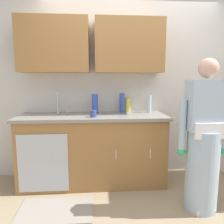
{
  "coord_description": "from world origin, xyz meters",
  "views": [
    {
      "loc": [
        -0.51,
        -2.15,
        1.4
      ],
      "look_at": [
        -0.3,
        0.55,
        1.0
      ],
      "focal_mm": 34.69,
      "sensor_mm": 36.0,
      "label": 1
    }
  ],
  "objects_px": {
    "sink": "(59,116)",
    "knife_on_counter": "(26,114)",
    "bottle_water_tall": "(122,103)",
    "bottle_cleaner_spray": "(149,104)",
    "person_at_sink": "(203,148)",
    "bottle_dish_liquid": "(128,105)",
    "cup_by_sink": "(93,114)",
    "bottle_soap": "(95,104)"
  },
  "relations": [
    {
      "from": "sink",
      "to": "bottle_cleaner_spray",
      "type": "distance_m",
      "value": 1.27
    },
    {
      "from": "sink",
      "to": "bottle_dish_liquid",
      "type": "height_order",
      "value": "sink"
    },
    {
      "from": "bottle_water_tall",
      "to": "bottle_dish_liquid",
      "type": "relative_size",
      "value": 1.39
    },
    {
      "from": "bottle_soap",
      "to": "knife_on_counter",
      "type": "distance_m",
      "value": 0.95
    },
    {
      "from": "person_at_sink",
      "to": "bottle_water_tall",
      "type": "distance_m",
      "value": 1.24
    },
    {
      "from": "bottle_dish_liquid",
      "to": "knife_on_counter",
      "type": "relative_size",
      "value": 0.83
    },
    {
      "from": "bottle_soap",
      "to": "bottle_water_tall",
      "type": "distance_m",
      "value": 0.38
    },
    {
      "from": "person_at_sink",
      "to": "cup_by_sink",
      "type": "bearing_deg",
      "value": 154.56
    },
    {
      "from": "bottle_water_tall",
      "to": "person_at_sink",
      "type": "bearing_deg",
      "value": -49.64
    },
    {
      "from": "bottle_water_tall",
      "to": "bottle_dish_liquid",
      "type": "bearing_deg",
      "value": 31.61
    },
    {
      "from": "sink",
      "to": "person_at_sink",
      "type": "xyz_separation_m",
      "value": [
        1.62,
        -0.73,
        -0.23
      ]
    },
    {
      "from": "person_at_sink",
      "to": "bottle_water_tall",
      "type": "height_order",
      "value": "person_at_sink"
    },
    {
      "from": "bottle_soap",
      "to": "person_at_sink",
      "type": "bearing_deg",
      "value": -37.26
    },
    {
      "from": "cup_by_sink",
      "to": "bottle_cleaner_spray",
      "type": "bearing_deg",
      "value": 24.11
    },
    {
      "from": "bottle_cleaner_spray",
      "to": "bottle_dish_liquid",
      "type": "distance_m",
      "value": 0.31
    },
    {
      "from": "sink",
      "to": "knife_on_counter",
      "type": "xyz_separation_m",
      "value": [
        -0.47,
        0.12,
        0.02
      ]
    },
    {
      "from": "cup_by_sink",
      "to": "sink",
      "type": "bearing_deg",
      "value": 158.98
    },
    {
      "from": "bottle_water_tall",
      "to": "knife_on_counter",
      "type": "relative_size",
      "value": 1.16
    },
    {
      "from": "bottle_cleaner_spray",
      "to": "bottle_water_tall",
      "type": "bearing_deg",
      "value": -177.67
    },
    {
      "from": "sink",
      "to": "bottle_dish_liquid",
      "type": "distance_m",
      "value": 0.98
    },
    {
      "from": "bottle_water_tall",
      "to": "cup_by_sink",
      "type": "relative_size",
      "value": 3.21
    },
    {
      "from": "person_at_sink",
      "to": "bottle_water_tall",
      "type": "bearing_deg",
      "value": 130.36
    },
    {
      "from": "person_at_sink",
      "to": "bottle_water_tall",
      "type": "xyz_separation_m",
      "value": [
        -0.76,
        0.9,
        0.39
      ]
    },
    {
      "from": "bottle_dish_liquid",
      "to": "cup_by_sink",
      "type": "distance_m",
      "value": 0.64
    },
    {
      "from": "cup_by_sink",
      "to": "knife_on_counter",
      "type": "height_order",
      "value": "cup_by_sink"
    },
    {
      "from": "person_at_sink",
      "to": "bottle_dish_liquid",
      "type": "xyz_separation_m",
      "value": [
        -0.67,
        0.95,
        0.35
      ]
    },
    {
      "from": "bottle_cleaner_spray",
      "to": "cup_by_sink",
      "type": "distance_m",
      "value": 0.88
    },
    {
      "from": "bottle_soap",
      "to": "knife_on_counter",
      "type": "height_order",
      "value": "bottle_soap"
    },
    {
      "from": "bottle_cleaner_spray",
      "to": "knife_on_counter",
      "type": "relative_size",
      "value": 1.02
    },
    {
      "from": "knife_on_counter",
      "to": "bottle_soap",
      "type": "bearing_deg",
      "value": 108.78
    },
    {
      "from": "knife_on_counter",
      "to": "bottle_water_tall",
      "type": "bearing_deg",
      "value": 109.51
    },
    {
      "from": "bottle_cleaner_spray",
      "to": "sink",
      "type": "bearing_deg",
      "value": -171.65
    },
    {
      "from": "knife_on_counter",
      "to": "person_at_sink",
      "type": "bearing_deg",
      "value": 85.27
    },
    {
      "from": "person_at_sink",
      "to": "bottle_soap",
      "type": "bearing_deg",
      "value": 142.74
    },
    {
      "from": "sink",
      "to": "person_at_sink",
      "type": "bearing_deg",
      "value": -24.23
    },
    {
      "from": "bottle_cleaner_spray",
      "to": "knife_on_counter",
      "type": "height_order",
      "value": "bottle_cleaner_spray"
    },
    {
      "from": "bottle_cleaner_spray",
      "to": "bottle_soap",
      "type": "xyz_separation_m",
      "value": [
        -0.78,
        -0.04,
        0.01
      ]
    },
    {
      "from": "bottle_dish_liquid",
      "to": "cup_by_sink",
      "type": "height_order",
      "value": "bottle_dish_liquid"
    },
    {
      "from": "bottle_water_tall",
      "to": "bottle_cleaner_spray",
      "type": "bearing_deg",
      "value": 2.33
    },
    {
      "from": "bottle_cleaner_spray",
      "to": "bottle_water_tall",
      "type": "xyz_separation_m",
      "value": [
        -0.39,
        -0.02,
        0.02
      ]
    },
    {
      "from": "bottle_soap",
      "to": "bottle_water_tall",
      "type": "relative_size",
      "value": 0.97
    },
    {
      "from": "cup_by_sink",
      "to": "knife_on_counter",
      "type": "xyz_separation_m",
      "value": [
        -0.92,
        0.29,
        -0.04
      ]
    }
  ]
}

